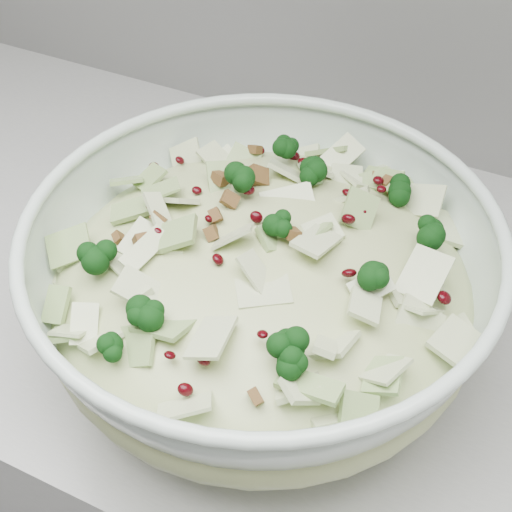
{
  "coord_description": "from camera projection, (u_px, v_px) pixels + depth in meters",
  "views": [
    {
      "loc": [
        0.76,
        1.22,
        1.44
      ],
      "look_at": [
        0.57,
        1.61,
        1.02
      ],
      "focal_mm": 50.0,
      "sensor_mm": 36.0,
      "label": 1
    }
  ],
  "objects": [
    {
      "name": "mixing_bowl",
      "position": [
        262.0,
        289.0,
        0.62
      ],
      "size": [
        0.51,
        0.51,
        0.16
      ],
      "rotation": [
        0.0,
        0.0,
        0.36
      ],
      "color": "silver",
      "rests_on": "counter"
    },
    {
      "name": "salad",
      "position": [
        262.0,
        269.0,
        0.61
      ],
      "size": [
        0.41,
        0.41,
        0.16
      ],
      "rotation": [
        0.0,
        0.0,
        0.12
      ],
      "color": "#BDCA8A",
      "rests_on": "mixing_bowl"
    }
  ]
}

